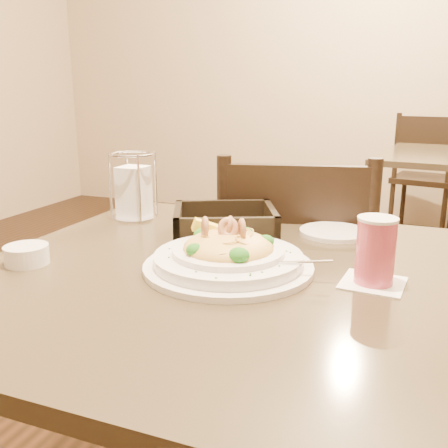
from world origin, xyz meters
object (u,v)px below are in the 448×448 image
(dining_chair_near, at_px, (293,302))
(bread_basket, at_px, (225,226))
(drink_glass, at_px, (375,251))
(pasta_bowl, at_px, (228,255))
(dining_chair_far, at_px, (424,174))
(side_plate, at_px, (334,232))
(main_table, at_px, (220,385))
(butter_ramekin, at_px, (27,255))
(napkin_caddy, at_px, (134,191))

(dining_chair_near, distance_m, bread_basket, 0.42)
(drink_glass, bearing_deg, pasta_bowl, -174.20)
(dining_chair_near, bearing_deg, dining_chair_far, -110.56)
(side_plate, bearing_deg, main_table, -117.34)
(dining_chair_far, bearing_deg, bread_basket, 92.45)
(bread_basket, xyz_separation_m, butter_ramekin, (-0.28, -0.32, -0.00))
(dining_chair_far, relative_size, butter_ramekin, 11.36)
(dining_chair_near, xyz_separation_m, napkin_caddy, (-0.36, -0.24, 0.34))
(dining_chair_near, height_order, drink_glass, dining_chair_near)
(pasta_bowl, relative_size, napkin_caddy, 2.03)
(main_table, bearing_deg, drink_glass, 5.52)
(main_table, relative_size, dining_chair_far, 0.97)
(main_table, distance_m, side_plate, 0.42)
(pasta_bowl, bearing_deg, napkin_caddy, 143.38)
(bread_basket, bearing_deg, dining_chair_near, 71.92)
(dining_chair_near, bearing_deg, butter_ramekin, 45.56)
(pasta_bowl, distance_m, butter_ramekin, 0.38)
(dining_chair_near, xyz_separation_m, dining_chair_far, (0.34, 2.57, 0.00))
(pasta_bowl, relative_size, bread_basket, 1.22)
(dining_chair_far, relative_size, napkin_caddy, 5.49)
(pasta_bowl, distance_m, drink_glass, 0.26)
(side_plate, bearing_deg, bread_basket, -157.00)
(napkin_caddy, xyz_separation_m, butter_ramekin, (-0.01, -0.37, -0.05))
(main_table, xyz_separation_m, side_plate, (0.16, 0.30, 0.25))
(pasta_bowl, bearing_deg, dining_chair_near, 89.04)
(dining_chair_near, relative_size, butter_ramekin, 11.36)
(drink_glass, bearing_deg, napkin_caddy, 158.59)
(dining_chair_far, xyz_separation_m, side_plate, (-0.21, -2.76, 0.27))
(pasta_bowl, distance_m, bread_basket, 0.22)
(pasta_bowl, height_order, butter_ramekin, pasta_bowl)
(bread_basket, bearing_deg, drink_glass, -28.06)
(bread_basket, distance_m, napkin_caddy, 0.28)
(butter_ramekin, bearing_deg, side_plate, 39.20)
(dining_chair_far, distance_m, drink_glass, 3.06)
(dining_chair_near, relative_size, napkin_caddy, 5.49)
(butter_ramekin, bearing_deg, drink_glass, 12.28)
(pasta_bowl, xyz_separation_m, butter_ramekin, (-0.37, -0.11, -0.01))
(pasta_bowl, relative_size, butter_ramekin, 4.19)
(dining_chair_far, xyz_separation_m, napkin_caddy, (-0.71, -2.80, 0.34))
(butter_ramekin, bearing_deg, dining_chair_near, 58.47)
(napkin_caddy, height_order, butter_ramekin, napkin_caddy)
(side_plate, bearing_deg, napkin_caddy, -175.45)
(side_plate, xyz_separation_m, butter_ramekin, (-0.51, -0.41, 0.01))
(dining_chair_near, bearing_deg, napkin_caddy, 19.89)
(napkin_caddy, bearing_deg, side_plate, 4.55)
(pasta_bowl, distance_m, side_plate, 0.34)
(drink_glass, bearing_deg, main_table, -174.48)
(main_table, distance_m, drink_glass, 0.40)
(dining_chair_far, bearing_deg, side_plate, 96.83)
(pasta_bowl, xyz_separation_m, drink_glass, (0.25, 0.03, 0.03))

